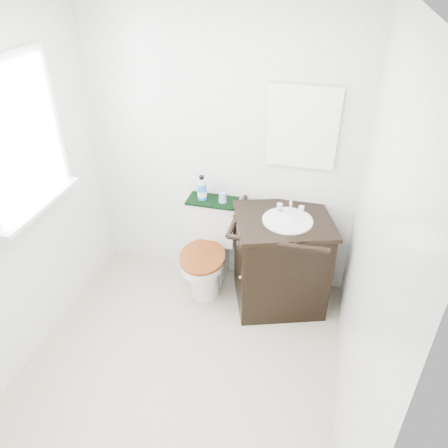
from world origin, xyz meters
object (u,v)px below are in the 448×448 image
at_px(cup, 223,197).
at_px(mouthwash_bottle, 202,188).
at_px(vanity, 281,259).
at_px(toilet, 209,252).
at_px(trash_bin, 262,290).

bearing_deg(cup, mouthwash_bottle, 177.85).
bearing_deg(mouthwash_bottle, vanity, -14.44).
height_order(toilet, trash_bin, toilet).
xyz_separation_m(toilet, trash_bin, (0.50, -0.17, -0.18)).
bearing_deg(toilet, mouthwash_bottle, 125.37).
xyz_separation_m(vanity, cup, (-0.53, 0.18, 0.40)).
bearing_deg(vanity, toilet, 174.01).
xyz_separation_m(trash_bin, cup, (-0.41, 0.28, 0.68)).
bearing_deg(toilet, cup, 49.63).
distance_m(vanity, cup, 0.69).
distance_m(toilet, vanity, 0.64).
distance_m(toilet, trash_bin, 0.56).
bearing_deg(trash_bin, vanity, 40.13).
height_order(trash_bin, cup, cup).
height_order(toilet, cup, cup).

